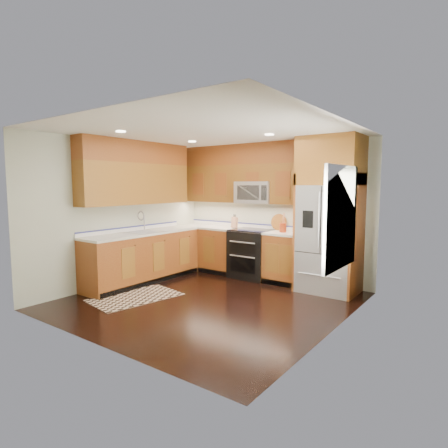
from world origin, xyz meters
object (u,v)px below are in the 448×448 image
Objects in this scene: refrigerator at (329,215)px; range at (252,254)px; rug at (136,297)px; knife_block at (235,222)px; utensil_crock at (283,225)px.

range is at bearing 178.60° from refrigerator.
range is at bearing 80.42° from rug.
refrigerator is 1.89× the size of rug.
refrigerator is at bearing -3.29° from knife_block.
refrigerator reaches higher than utensil_crock.
refrigerator is (1.55, -0.04, 0.83)m from range.
rug is at bearing -137.27° from refrigerator.
utensil_crock is at bearing 175.23° from refrigerator.
utensil_crock is (0.65, 0.04, 0.59)m from range.
knife_block is (0.35, 2.30, 1.05)m from rug.
range is at bearing -176.73° from utensil_crock.
rug is (-2.36, -2.18, -1.30)m from refrigerator.
utensil_crock is at bearing -2.08° from knife_block.
refrigerator reaches higher than knife_block.
knife_block is at bearing 177.92° from utensil_crock.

